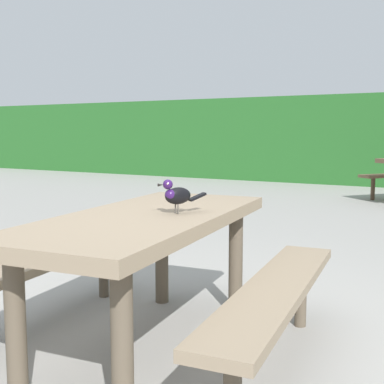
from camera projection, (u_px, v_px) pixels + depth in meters
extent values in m
plane|color=gray|center=(142.00, 360.00, 2.60)|extent=(60.00, 60.00, 0.00)
cube|color=#84725B|center=(147.00, 220.00, 2.67)|extent=(0.96, 1.87, 0.07)
cylinder|color=brown|center=(16.00, 326.00, 2.18)|extent=(0.09, 0.09, 0.67)
cylinder|color=brown|center=(122.00, 347.00, 1.97)|extent=(0.09, 0.09, 0.67)
cylinder|color=brown|center=(162.00, 254.00, 3.46)|extent=(0.09, 0.09, 0.67)
cylinder|color=brown|center=(236.00, 262.00, 3.25)|extent=(0.09, 0.09, 0.67)
cube|color=#84725B|center=(42.00, 260.00, 2.98)|extent=(0.47, 1.73, 0.05)
cylinder|color=brown|center=(103.00, 270.00, 3.59)|extent=(0.07, 0.07, 0.39)
cube|color=#84725B|center=(276.00, 289.00, 2.43)|extent=(0.47, 1.73, 0.05)
cylinder|color=brown|center=(301.00, 295.00, 3.04)|extent=(0.07, 0.07, 0.39)
ellipsoid|color=black|center=(178.00, 196.00, 2.65)|extent=(0.13, 0.17, 0.09)
ellipsoid|color=#2D144C|center=(171.00, 195.00, 2.63)|extent=(0.08, 0.09, 0.06)
sphere|color=#2D144C|center=(168.00, 184.00, 2.61)|extent=(0.05, 0.05, 0.05)
sphere|color=#EAE08C|center=(168.00, 184.00, 2.59)|extent=(0.01, 0.01, 0.01)
sphere|color=#EAE08C|center=(164.00, 183.00, 2.62)|extent=(0.01, 0.01, 0.01)
cone|color=black|center=(161.00, 185.00, 2.59)|extent=(0.03, 0.03, 0.02)
cube|color=black|center=(197.00, 197.00, 2.71)|extent=(0.08, 0.10, 0.04)
cylinder|color=#47423D|center=(178.00, 209.00, 2.64)|extent=(0.01, 0.01, 0.05)
cylinder|color=#47423D|center=(175.00, 208.00, 2.67)|extent=(0.01, 0.01, 0.05)
cylinder|color=#423324|center=(373.00, 189.00, 8.70)|extent=(0.07, 0.07, 0.39)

